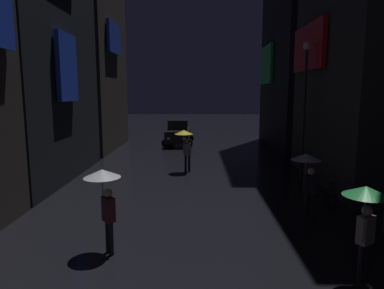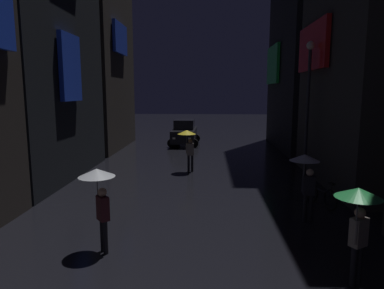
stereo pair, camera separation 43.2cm
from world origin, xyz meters
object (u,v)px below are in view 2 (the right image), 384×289
(pedestrian_far_right_clear, at_px, (99,187))
(car_distant, at_px, (184,133))
(pedestrian_midstreet_centre_yellow, at_px, (188,139))
(bicycle_parked_at_storefront, at_px, (321,195))
(pedestrian_midstreet_left_green, at_px, (358,209))
(pedestrian_foreground_right_clear, at_px, (306,169))
(streetlamp_right_far, at_px, (308,96))

(pedestrian_far_right_clear, bearing_deg, car_distant, 87.25)
(pedestrian_midstreet_centre_yellow, relative_size, bicycle_parked_at_storefront, 1.20)
(pedestrian_midstreet_centre_yellow, relative_size, car_distant, 0.51)
(pedestrian_far_right_clear, bearing_deg, pedestrian_midstreet_left_green, -13.19)
(pedestrian_far_right_clear, distance_m, bicycle_parked_at_storefront, 7.82)
(pedestrian_far_right_clear, distance_m, pedestrian_midstreet_centre_yellow, 8.91)
(pedestrian_midstreet_left_green, bearing_deg, pedestrian_foreground_right_clear, 90.51)
(pedestrian_foreground_right_clear, relative_size, bicycle_parked_at_storefront, 1.20)
(pedestrian_midstreet_centre_yellow, distance_m, streetlamp_right_far, 5.95)
(pedestrian_far_right_clear, height_order, streetlamp_right_far, streetlamp_right_far)
(pedestrian_foreground_right_clear, height_order, bicycle_parked_at_storefront, pedestrian_foreground_right_clear)
(pedestrian_foreground_right_clear, distance_m, bicycle_parked_at_storefront, 2.28)
(pedestrian_midstreet_left_green, relative_size, car_distant, 0.51)
(pedestrian_foreground_right_clear, bearing_deg, pedestrian_midstreet_left_green, -89.49)
(pedestrian_foreground_right_clear, xyz_separation_m, car_distant, (-4.80, 15.40, -0.74))
(pedestrian_midstreet_centre_yellow, height_order, bicycle_parked_at_storefront, pedestrian_midstreet_centre_yellow)
(car_distant, bearing_deg, pedestrian_midstreet_centre_yellow, -84.78)
(car_distant, bearing_deg, pedestrian_midstreet_left_green, -75.73)
(pedestrian_midstreet_left_green, bearing_deg, car_distant, 104.27)
(car_distant, xyz_separation_m, streetlamp_right_far, (6.22, -10.18, 2.87))
(bicycle_parked_at_storefront, xyz_separation_m, car_distant, (-5.83, 13.81, 0.54))
(pedestrian_far_right_clear, relative_size, bicycle_parked_at_storefront, 1.20)
(pedestrian_far_right_clear, distance_m, car_distant, 17.70)
(bicycle_parked_at_storefront, bearing_deg, streetlamp_right_far, 83.77)
(pedestrian_midstreet_centre_yellow, bearing_deg, pedestrian_midstreet_left_green, -68.28)
(bicycle_parked_at_storefront, height_order, car_distant, car_distant)
(bicycle_parked_at_storefront, relative_size, streetlamp_right_far, 0.29)
(pedestrian_foreground_right_clear, bearing_deg, pedestrian_midstreet_centre_yellow, 121.58)
(pedestrian_foreground_right_clear, distance_m, car_distant, 16.14)
(streetlamp_right_far, bearing_deg, bicycle_parked_at_storefront, -96.23)
(pedestrian_far_right_clear, height_order, car_distant, pedestrian_far_right_clear)
(pedestrian_midstreet_left_green, distance_m, car_distant, 19.61)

